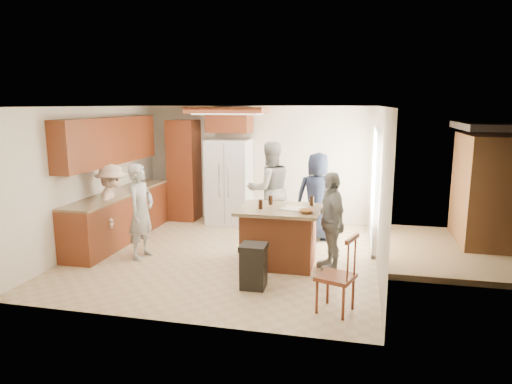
% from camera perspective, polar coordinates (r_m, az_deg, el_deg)
% --- Properties ---
extents(room_shell, '(8.00, 5.20, 5.00)m').
position_cam_1_polar(room_shell, '(9.24, 26.47, -0.65)').
color(room_shell, tan).
rests_on(room_shell, ground).
extents(person_front_left, '(0.48, 0.62, 1.59)m').
position_cam_1_polar(person_front_left, '(7.79, -14.19, -2.36)').
color(person_front_left, gray).
rests_on(person_front_left, ground).
extents(person_behind_left, '(1.05, 0.93, 1.84)m').
position_cam_1_polar(person_behind_left, '(8.81, 1.73, 0.36)').
color(person_behind_left, gray).
rests_on(person_behind_left, ground).
extents(person_behind_right, '(0.82, 0.54, 1.66)m').
position_cam_1_polar(person_behind_right, '(8.65, 7.70, -0.55)').
color(person_behind_right, '#181E30').
rests_on(person_behind_right, ground).
extents(person_side_right, '(0.78, 1.01, 1.54)m').
position_cam_1_polar(person_side_right, '(7.12, 9.35, -3.63)').
color(person_side_right, gray).
rests_on(person_side_right, ground).
extents(person_counter, '(0.77, 1.07, 1.51)m').
position_cam_1_polar(person_counter, '(8.48, -17.45, -1.73)').
color(person_counter, tan).
rests_on(person_counter, ground).
extents(left_cabinetry, '(0.64, 3.00, 2.30)m').
position_cam_1_polar(left_cabinetry, '(8.89, -17.08, 0.20)').
color(left_cabinetry, maroon).
rests_on(left_cabinetry, ground).
extents(back_wall_units, '(1.80, 0.60, 2.45)m').
position_cam_1_polar(back_wall_units, '(10.06, -7.59, 4.23)').
color(back_wall_units, maroon).
rests_on(back_wall_units, ground).
extents(refrigerator, '(0.90, 0.76, 1.80)m').
position_cam_1_polar(refrigerator, '(9.81, -3.39, 1.31)').
color(refrigerator, white).
rests_on(refrigerator, ground).
extents(kitchen_island, '(1.28, 1.03, 0.93)m').
position_cam_1_polar(kitchen_island, '(7.31, 2.90, -5.48)').
color(kitchen_island, brown).
rests_on(kitchen_island, ground).
extents(island_items, '(0.89, 0.71, 0.15)m').
position_cam_1_polar(island_items, '(7.09, 4.79, -1.94)').
color(island_items, silver).
rests_on(island_items, kitchen_island).
extents(trash_bin, '(0.36, 0.36, 0.63)m').
position_cam_1_polar(trash_bin, '(6.45, -0.30, -9.20)').
color(trash_bin, black).
rests_on(trash_bin, ground).
extents(spindle_chair, '(0.53, 0.53, 0.99)m').
position_cam_1_polar(spindle_chair, '(5.77, 10.14, -10.44)').
color(spindle_chair, maroon).
rests_on(spindle_chair, ground).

